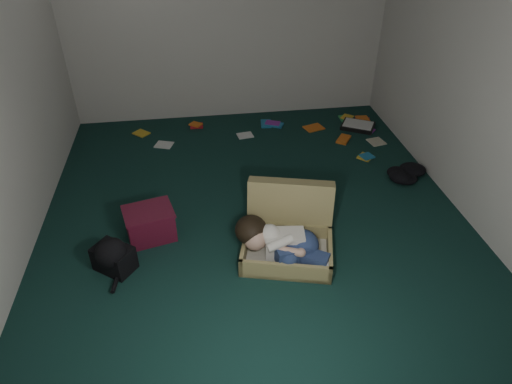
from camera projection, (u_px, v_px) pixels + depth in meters
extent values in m
plane|color=#0F2C27|center=(254.00, 213.00, 4.45)|extent=(4.50, 4.50, 0.00)
plane|color=silver|center=(227.00, 16.00, 5.53)|extent=(4.50, 0.00, 4.50)
plane|color=silver|center=(330.00, 291.00, 1.88)|extent=(4.50, 0.00, 4.50)
plane|color=silver|center=(482.00, 73.00, 3.95)|extent=(0.00, 4.50, 4.50)
cube|color=tan|center=(287.00, 251.00, 3.87)|extent=(0.87, 0.71, 0.17)
cube|color=beige|center=(287.00, 255.00, 3.90)|extent=(0.79, 0.63, 0.02)
cube|color=tan|center=(290.00, 209.00, 4.05)|extent=(0.79, 0.42, 0.55)
cube|color=white|center=(285.00, 244.00, 3.80)|extent=(0.34, 0.22, 0.24)
sphere|color=tan|center=(255.00, 238.00, 3.76)|extent=(0.20, 0.20, 0.20)
ellipsoid|color=black|center=(251.00, 230.00, 3.79)|extent=(0.27, 0.28, 0.23)
ellipsoid|color=navy|center=(304.00, 244.00, 3.80)|extent=(0.25, 0.28, 0.23)
cube|color=navy|center=(293.00, 254.00, 3.71)|extent=(0.29, 0.17, 0.15)
cube|color=navy|center=(313.00, 259.00, 3.70)|extent=(0.29, 0.25, 0.12)
sphere|color=white|center=(325.00, 259.00, 3.73)|extent=(0.12, 0.12, 0.12)
sphere|color=white|center=(325.00, 267.00, 3.68)|extent=(0.11, 0.11, 0.11)
cylinder|color=tan|center=(290.00, 251.00, 3.66)|extent=(0.21, 0.11, 0.07)
cube|color=#571125|center=(150.00, 225.00, 4.08)|extent=(0.47, 0.40, 0.27)
cube|color=#571125|center=(148.00, 212.00, 4.00)|extent=(0.49, 0.43, 0.02)
cube|color=black|center=(358.00, 126.00, 5.93)|extent=(0.50, 0.47, 0.05)
cube|color=white|center=(358.00, 124.00, 5.91)|extent=(0.45, 0.41, 0.01)
cube|color=gold|center=(141.00, 133.00, 5.80)|extent=(0.19, 0.14, 0.02)
cube|color=#B11720|center=(197.00, 126.00, 5.96)|extent=(0.23, 0.22, 0.02)
cube|color=white|center=(245.00, 135.00, 5.75)|extent=(0.18, 0.22, 0.02)
cube|color=teal|center=(275.00, 125.00, 5.99)|extent=(0.20, 0.22, 0.02)
cube|color=orange|center=(314.00, 128.00, 5.92)|extent=(0.23, 0.22, 0.02)
cube|color=green|center=(346.00, 119.00, 6.14)|extent=(0.20, 0.15, 0.02)
cube|color=purple|center=(367.00, 131.00, 5.86)|extent=(0.23, 0.23, 0.02)
cube|color=beige|center=(376.00, 142.00, 5.62)|extent=(0.17, 0.21, 0.02)
cube|color=gold|center=(365.00, 157.00, 5.31)|extent=(0.21, 0.23, 0.02)
cube|color=#B11720|center=(361.00, 121.00, 6.08)|extent=(0.23, 0.21, 0.02)
cube|color=white|center=(164.00, 145.00, 5.55)|extent=(0.21, 0.17, 0.02)
cube|color=teal|center=(266.00, 124.00, 6.01)|extent=(0.23, 0.23, 0.02)
cube|color=orange|center=(344.00, 140.00, 5.66)|extent=(0.16, 0.20, 0.02)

